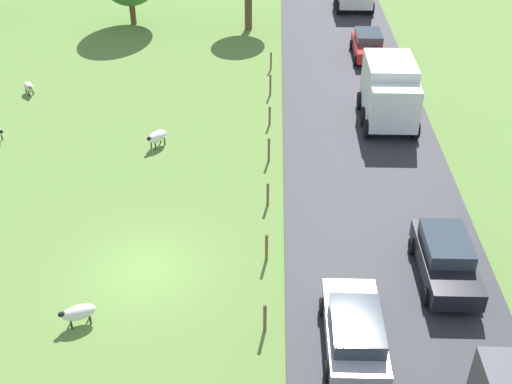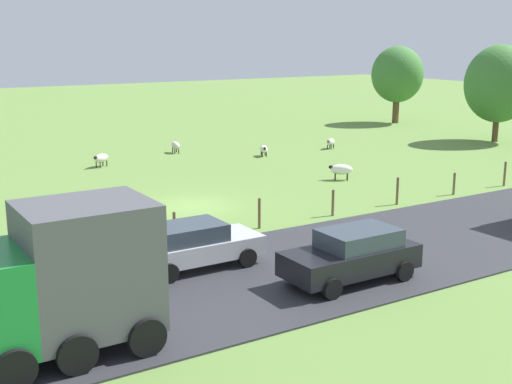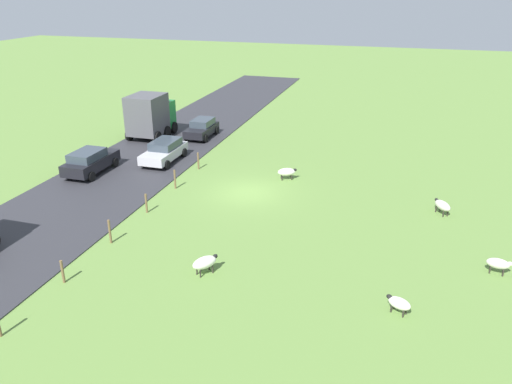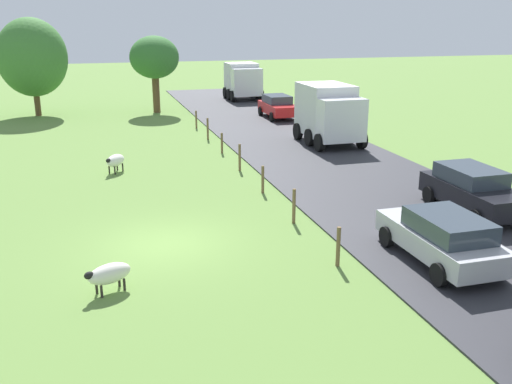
% 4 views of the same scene
% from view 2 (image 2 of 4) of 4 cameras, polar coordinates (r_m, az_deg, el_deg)
% --- Properties ---
extents(ground_plane, '(160.00, 160.00, 0.00)m').
position_cam_2_polar(ground_plane, '(31.00, -5.41, -1.23)').
color(ground_plane, olive).
extents(road_strip, '(8.00, 80.00, 0.06)m').
position_cam_2_polar(road_strip, '(23.30, 5.07, -5.98)').
color(road_strip, '#2D2D33').
rests_on(road_strip, ground_plane).
extents(sheep_0, '(0.94, 1.06, 0.71)m').
position_cam_2_polar(sheep_0, '(47.05, 6.31, 4.21)').
color(sheep_0, beige).
rests_on(sheep_0, ground_plane).
extents(sheep_1, '(1.13, 0.64, 0.76)m').
position_cam_2_polar(sheep_1, '(45.37, -6.81, 3.93)').
color(sheep_1, beige).
rests_on(sheep_1, ground_plane).
extents(sheep_2, '(1.15, 1.29, 0.85)m').
position_cam_2_polar(sheep_2, '(36.77, 7.20, 1.90)').
color(sheep_2, white).
rests_on(sheep_2, ground_plane).
extents(sheep_3, '(1.08, 0.82, 0.70)m').
position_cam_2_polar(sheep_3, '(43.82, 0.66, 3.64)').
color(sheep_3, silver).
rests_on(sheep_3, ground_plane).
extents(sheep_4, '(1.10, 1.27, 0.79)m').
position_cam_2_polar(sheep_4, '(41.20, -12.94, 2.80)').
color(sheep_4, beige).
rests_on(sheep_4, ground_plane).
extents(sheep_5, '(1.31, 0.96, 0.79)m').
position_cam_2_polar(sheep_5, '(31.34, -11.68, -0.30)').
color(sheep_5, silver).
rests_on(sheep_5, ground_plane).
extents(tree_0, '(4.94, 4.94, 7.04)m').
position_cam_2_polar(tree_0, '(52.62, 19.82, 8.58)').
color(tree_0, brown).
rests_on(tree_0, ground_plane).
extents(tree_1, '(4.57, 4.57, 6.79)m').
position_cam_2_polar(tree_1, '(61.91, 11.84, 9.67)').
color(tree_1, brown).
rests_on(tree_1, ground_plane).
extents(fence_post_0, '(0.12, 0.12, 1.21)m').
position_cam_2_polar(fence_post_0, '(25.50, -6.90, -3.00)').
color(fence_post_0, brown).
rests_on(fence_post_0, ground_plane).
extents(fence_post_1, '(0.12, 0.12, 1.26)m').
position_cam_2_polar(fence_post_1, '(27.23, 0.28, -1.81)').
color(fence_post_1, brown).
rests_on(fence_post_1, ground_plane).
extents(fence_post_2, '(0.12, 0.12, 1.15)m').
position_cam_2_polar(fence_post_2, '(29.36, 6.51, -0.90)').
color(fence_post_2, brown).
rests_on(fence_post_2, ground_plane).
extents(fence_post_3, '(0.12, 0.12, 1.28)m').
position_cam_2_polar(fence_post_3, '(31.77, 11.84, 0.09)').
color(fence_post_3, brown).
rests_on(fence_post_3, ground_plane).
extents(fence_post_4, '(0.12, 0.12, 1.10)m').
position_cam_2_polar(fence_post_4, '(34.45, 16.37, 0.68)').
color(fence_post_4, brown).
rests_on(fence_post_4, ground_plane).
extents(fence_post_5, '(0.12, 0.12, 1.28)m').
position_cam_2_polar(fence_post_5, '(37.29, 20.25, 1.45)').
color(fence_post_5, brown).
rests_on(fence_post_5, ground_plane).
extents(truck_1, '(2.86, 4.30, 3.65)m').
position_cam_2_polar(truck_1, '(16.98, -15.51, -6.86)').
color(truck_1, '#197F33').
rests_on(truck_1, road_strip).
extents(car_0, '(2.08, 4.43, 1.63)m').
position_cam_2_polar(car_0, '(21.50, 8.12, -5.24)').
color(car_0, black).
rests_on(car_0, road_strip).
extents(car_2, '(2.08, 4.41, 1.52)m').
position_cam_2_polar(car_2, '(22.57, -5.30, -4.41)').
color(car_2, '#B7B7BC').
rests_on(car_2, road_strip).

